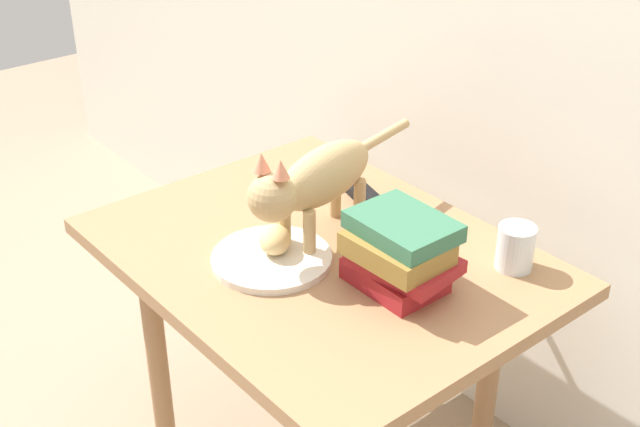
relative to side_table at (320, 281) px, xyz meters
The scene contains 7 objects.
side_table is the anchor object (origin of this frame).
plate 0.13m from the side_table, 104.84° to the right, with size 0.23×0.23×0.01m, color silver.
bread_roll 0.14m from the side_table, 112.44° to the right, with size 0.08×0.06×0.05m, color #E0BC7A.
cat 0.21m from the side_table, 156.11° to the left, with size 0.15×0.47×0.23m.
book_stack 0.23m from the side_table, ahead, with size 0.19×0.16×0.14m.
candle_jar 0.38m from the side_table, 40.74° to the left, with size 0.07×0.07×0.08m.
tv_remote 0.26m from the side_table, 122.31° to the left, with size 0.15×0.04×0.02m, color black.
Camera 1 is at (1.06, -0.88, 1.42)m, focal length 47.59 mm.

